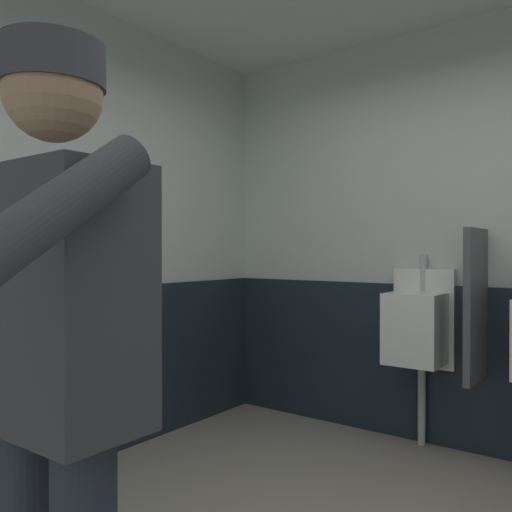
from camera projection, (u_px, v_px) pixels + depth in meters
The scene contains 8 objects.
wall_back at pixel (484, 235), 3.33m from camera, with size 4.35×0.12×2.74m, color silver.
wall_left at pixel (44, 233), 3.00m from camera, with size 0.12×4.18×2.74m, color silver.
wainscot_band_back at pixel (481, 371), 3.28m from camera, with size 3.75×0.03×1.04m, color #19232D.
wainscot_band_left at pixel (52, 383), 2.96m from camera, with size 0.03×3.58×1.04m, color #19232D.
urinal_left at pixel (417, 327), 3.37m from camera, with size 0.40×0.34×1.24m.
privacy_divider_panel at pixel (476, 305), 3.09m from camera, with size 0.04×0.40×0.90m, color #4C4C51.
person at pixel (51, 357), 1.18m from camera, with size 0.66×0.60×1.73m.
hand_dryer at pixel (34, 275), 2.76m from camera, with size 0.24×0.23×0.28m.
Camera 1 is at (0.83, -1.69, 1.26)m, focal length 36.98 mm.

